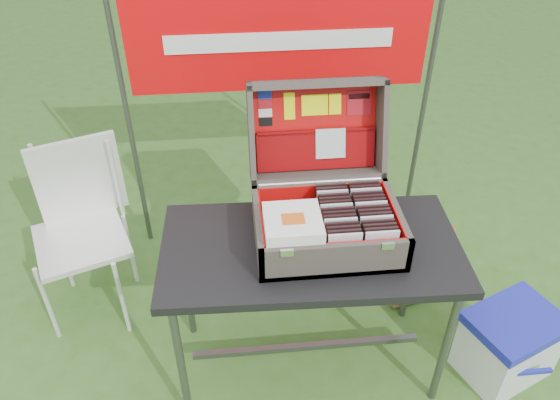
{
  "coord_description": "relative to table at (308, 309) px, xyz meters",
  "views": [
    {
      "loc": [
        -0.27,
        -1.68,
        2.35
      ],
      "look_at": [
        -0.1,
        0.1,
        1.0
      ],
      "focal_mm": 35.0,
      "sensor_mm": 36.0,
      "label": 1
    }
  ],
  "objects": [
    {
      "name": "suitcase_base_wall_front",
      "position": [
        0.07,
        -0.19,
        0.48
      ],
      "size": [
        0.61,
        0.02,
        0.16
      ],
      "primitive_type": "cube",
      "color": "#655B51",
      "rests_on": "table_top"
    },
    {
      "name": "songbook_0",
      "position": [
        -0.09,
        -0.07,
        0.57
      ],
      "size": [
        0.23,
        0.23,
        0.0
      ],
      "primitive_type": "cube",
      "color": "white",
      "rests_on": "suitcase_base_wall_front"
    },
    {
      "name": "lid_sticker_cc_d",
      "position": [
        -0.15,
        0.43,
        0.76
      ],
      "size": [
        0.06,
        0.01,
        0.04
      ],
      "primitive_type": "cube",
      "rotation": [
        -1.89,
        0.0,
        0.0
      ],
      "color": "black",
      "rests_on": "suitcase_lid_liner"
    },
    {
      "name": "lid_sticker_cc_b",
      "position": [
        -0.15,
        0.46,
        0.84
      ],
      "size": [
        0.06,
        0.01,
        0.04
      ],
      "primitive_type": "cube",
      "rotation": [
        -1.89,
        0.0,
        0.0
      ],
      "color": "#AA121C",
      "rests_on": "suitcase_lid_liner"
    },
    {
      "name": "cardboard_box",
      "position": [
        0.71,
        0.42,
        -0.19
      ],
      "size": [
        0.43,
        0.27,
        0.42
      ],
      "primitive_type": "cube",
      "rotation": [
        -0.31,
        0.0,
        0.23
      ],
      "color": "olive",
      "rests_on": "ground"
    },
    {
      "name": "suitcase_lid_back",
      "position": [
        0.07,
        0.44,
        0.72
      ],
      "size": [
        0.61,
        0.16,
        0.42
      ],
      "primitive_type": "cube",
      "rotation": [
        -1.89,
        0.0,
        0.0
      ],
      "color": "#655B51",
      "rests_on": "suitcase_base_wall_back"
    },
    {
      "name": "lid_card_neon_tall",
      "position": [
        -0.05,
        0.45,
        0.83
      ],
      "size": [
        0.05,
        0.04,
        0.11
      ],
      "primitive_type": "cube",
      "rotation": [
        -1.89,
        0.0,
        0.0
      ],
      "color": "#EBFB06",
      "rests_on": "suitcase_lid_liner"
    },
    {
      "name": "songbook_graphic",
      "position": [
        -0.09,
        -0.08,
        0.61
      ],
      "size": [
        0.09,
        0.07,
        0.0
      ],
      "primitive_type": "cube",
      "color": "#D85919",
      "rests_on": "songbook_9"
    },
    {
      "name": "ground",
      "position": [
        -0.03,
        -0.04,
        -0.4
      ],
      "size": [
        80.0,
        80.0,
        0.0
      ],
      "primitive_type": "plane",
      "color": "#38641E",
      "rests_on": "ground"
    },
    {
      "name": "cd_left_8",
      "position": [
        0.11,
        0.04,
        0.51
      ],
      "size": [
        0.13,
        0.01,
        0.15
      ],
      "primitive_type": "cube",
      "color": "silver",
      "rests_on": "suitcase_liner_floor"
    },
    {
      "name": "cd_left_6",
      "position": [
        0.11,
        -0.01,
        0.51
      ],
      "size": [
        0.13,
        0.01,
        0.15
      ],
      "primitive_type": "cube",
      "color": "black",
      "rests_on": "suitcase_liner_floor"
    },
    {
      "name": "cd_left_7",
      "position": [
        0.11,
        0.01,
        0.51
      ],
      "size": [
        0.13,
        0.01,
        0.15
      ],
      "primitive_type": "cube",
      "color": "black",
      "rests_on": "suitcase_liner_floor"
    },
    {
      "name": "suitcase_lid_rim_near",
      "position": [
        0.07,
        0.31,
        0.55
      ],
      "size": [
        0.61,
        0.16,
        0.07
      ],
      "primitive_type": "cube",
      "rotation": [
        -1.89,
        0.0,
        0.0
      ],
      "color": "#655B51",
      "rests_on": "suitcase_lid_back"
    },
    {
      "name": "banner",
      "position": [
        -0.03,
        1.05,
        0.9
      ],
      "size": [
        1.6,
        0.02,
        0.55
      ],
      "primitive_type": "cube",
      "color": "red",
      "rests_on": "banner_post_left"
    },
    {
      "name": "suitcase_base_wall_back",
      "position": [
        0.07,
        0.22,
        0.48
      ],
      "size": [
        0.61,
        0.02,
        0.16
      ],
      "primitive_type": "cube",
      "color": "#655B51",
      "rests_on": "table_top"
    },
    {
      "name": "cd_left_5",
      "position": [
        0.11,
        -0.03,
        0.51
      ],
      "size": [
        0.13,
        0.01,
        0.15
      ],
      "primitive_type": "cube",
      "color": "black",
      "rests_on": "suitcase_liner_floor"
    },
    {
      "name": "lid_sticker_cc_c",
      "position": [
        -0.15,
        0.45,
        0.8
      ],
      "size": [
        0.06,
        0.01,
        0.04
      ],
      "primitive_type": "cube",
      "rotation": [
        -1.89,
        0.0,
        0.0
      ],
      "color": "white",
      "rests_on": "suitcase_lid_liner"
    },
    {
      "name": "table",
      "position": [
        0.0,
        0.0,
        0.0
      ],
      "size": [
        1.3,
        0.68,
        0.8
      ],
      "primitive_type": null,
      "rotation": [
        0.0,
        0.0,
        -0.03
      ],
      "color": "black",
      "rests_on": "ground"
    },
    {
      "name": "banner_post_left",
      "position": [
        -0.88,
        1.06,
        0.45
      ],
      "size": [
        0.03,
        0.03,
        1.7
      ],
      "primitive_type": "cylinder",
      "color": "#59595B",
      "rests_on": "ground"
    },
    {
      "name": "cd_right_3",
      "position": [
        0.25,
        -0.08,
        0.51
      ],
      "size": [
        0.13,
        0.01,
        0.15
      ],
      "primitive_type": "cube",
      "color": "black",
      "rests_on": "suitcase_liner_floor"
    },
    {
      "name": "cd_right_1",
      "position": [
        0.25,
        -0.13,
        0.51
      ],
      "size": [
        0.13,
        0.01,
        0.15
      ],
      "primitive_type": "cube",
      "color": "black",
      "rests_on": "suitcase_liner_floor"
    },
    {
      "name": "suitcase_liner_wall_left",
      "position": [
        -0.21,
        0.01,
        0.49
      ],
      "size": [
        0.01,
        0.39,
        0.14
      ],
      "primitive_type": "cube",
      "color": "red",
      "rests_on": "suitcase_base_bottom"
    },
    {
      "name": "chair_leg_bl",
      "position": [
        -1.3,
        0.67,
        -0.15
      ],
      "size": [
        0.02,
        0.02,
        0.5
      ],
      "primitive_type": "cylinder",
      "color": "silver",
      "rests_on": "ground"
    },
    {
      "name": "songbook_1",
      "position": [
        -0.09,
        -0.07,
        0.57
      ],
      "size": [
        0.23,
        0.23,
        0.0
      ],
      "primitive_type": "cube",
      "color": "white",
      "rests_on": "suitcase_base_wall_front"
    },
    {
      "name": "suitcase_base_wall_left",
      "position": [
        -0.22,
        0.01,
        0.48
      ],
      "size": [
        0.02,
        0.43,
        0.16
      ],
      "primitive_type": "cube",
      "color": "#655B51",
      "rests_on": "table_top"
    },
    {
      "name": "cd_right_6",
      "position": [
        0.25,
        -0.01,
        0.51
      ],
      "size": [
        0.13,
        0.01,
        0.15
      ],
      "primitive_type": "cube",
      "color": "black",
      "rests_on": "suitcase_liner_floor"
    },
    {
      "name": "suitcase_liner_wall_front",
      "position": [
        0.07,
        -0.18,
        0.49
      ],
      "size": [
        0.56,
        0.01,
        0.14
      ],
      "primitive_type": "cube",
      "color": "red",
      "rests_on": "suitcase_base_bottom"
    },
    {
      "name": "suitcase_liner_wall_back",
      "position": [
        0.07,
        0.2,
        0.49
      ],
      "size": [
        0.56,
        0.01,
        0.14
      ],
      "primitive_type": "cube",
      "color": "red",
      "rests_on": "suitcase_base_bottom"
    },
    {
      "name": "banner_text",
      "position": [
        -0.03,
        1.04,
        0.9
      ],
      "size": [
        1.2,
        0.0,
        0.1
      ],
      "primitive_type": "cube",
      "color": "white",
      "rests_on": "banner"
    },
    {
      "name": "lid_card_neon_small",
      "position": [
        0.16,
        0.45,
        0.83
      ],
      "size": [
        0.05,
        0.03,
        0.09
      ],
      "primitive_type": "cube",
      "rotation": [
        -1.89,
        0.0,
        0.0
      ],
      "color": "#EBFB06",
      "rests_on": "suitcase_lid_liner"
    },
    {
      "name": "cd_left_4",
      "position": [
        0.11,
        -0.06,
        0.51
      ],
      "size": [
        0.13,
        0.01,
        0.15
      ],
      "primitive_type": "cube",
      "color": "silver",
      "rests_on": "suitcase_liner_floor"
    },
    {
      "name": "cd_right_13",
      "position": [
        0.25,
        0.16,
        0.51
      ],
      "size": [
        0.13,
        0.01,
        0.15
      ],
      "primitive_type": "cube",
      "color": "black",
      "rests_on": "suitcase_liner_floor"
    },
    {
      "name": "suitcase_base_bottom",
      "position": [
        0.07,
        0.01,
        0.41
      ],
      "size": [
        0.61,
        0.43,
        0.02
      ],
      "primitive_type": "cube",
      "color": "#655B51",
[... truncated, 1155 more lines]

